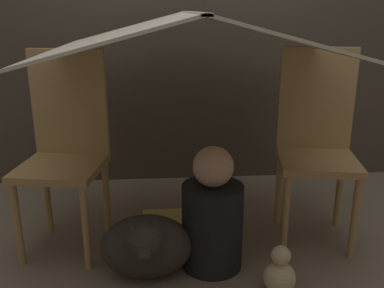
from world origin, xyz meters
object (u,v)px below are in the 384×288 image
at_px(person_front, 212,217).
at_px(dog, 146,246).
at_px(chair_left, 65,145).
at_px(chair_right, 317,139).

bearing_deg(person_front, dog, -164.62).
xyz_separation_m(person_front, dog, (-0.30, -0.08, -0.09)).
relative_size(chair_left, dog, 2.37).
bearing_deg(chair_right, chair_left, -170.02).
bearing_deg(chair_left, dog, -32.95).
height_order(person_front, dog, person_front).
xyz_separation_m(chair_left, chair_right, (1.27, -0.00, 0.00)).
relative_size(chair_left, chair_right, 1.00).
relative_size(chair_right, dog, 2.37).
distance_m(chair_right, dog, 1.02).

